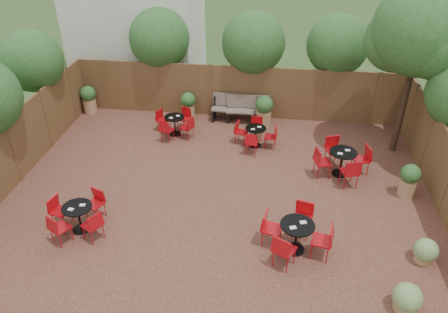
# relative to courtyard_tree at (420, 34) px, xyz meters

# --- Properties ---
(ground) EXTENTS (80.00, 80.00, 0.00)m
(ground) POSITION_rel_courtyard_tree_xyz_m (-5.39, -3.16, -3.88)
(ground) COLOR #354F23
(ground) RESTS_ON ground
(courtyard_paving) EXTENTS (12.00, 10.00, 0.02)m
(courtyard_paving) POSITION_rel_courtyard_tree_xyz_m (-5.39, -3.16, -3.87)
(courtyard_paving) COLOR #3D1B19
(courtyard_paving) RESTS_ON ground
(fence_back) EXTENTS (12.00, 0.08, 2.00)m
(fence_back) POSITION_rel_courtyard_tree_xyz_m (-5.39, 1.84, -2.88)
(fence_back) COLOR brown
(fence_back) RESTS_ON ground
(fence_left) EXTENTS (0.08, 10.00, 2.00)m
(fence_left) POSITION_rel_courtyard_tree_xyz_m (-11.39, -3.16, -2.88)
(fence_left) COLOR brown
(fence_left) RESTS_ON ground
(overhang_foliage) EXTENTS (15.46, 10.51, 2.29)m
(overhang_foliage) POSITION_rel_courtyard_tree_xyz_m (-7.07, -0.26, -1.22)
(overhang_foliage) COLOR #21511A
(overhang_foliage) RESTS_ON ground
(courtyard_tree) EXTENTS (2.89, 2.81, 5.42)m
(courtyard_tree) POSITION_rel_courtyard_tree_xyz_m (0.00, 0.00, 0.00)
(courtyard_tree) COLOR black
(courtyard_tree) RESTS_ON courtyard_paving
(park_bench_left) EXTENTS (1.61, 0.63, 0.98)m
(park_bench_left) POSITION_rel_courtyard_tree_xyz_m (-4.94, 1.47, -3.36)
(park_bench_left) COLOR brown
(park_bench_left) RESTS_ON courtyard_paving
(park_bench_right) EXTENTS (1.65, 0.65, 1.00)m
(park_bench_right) POSITION_rel_courtyard_tree_xyz_m (-5.48, 1.48, -3.35)
(park_bench_right) COLOR brown
(park_bench_right) RESTS_ON courtyard_paving
(bistro_tables) EXTENTS (8.43, 6.80, 0.93)m
(bistro_tables) POSITION_rel_courtyard_tree_xyz_m (-4.81, -2.67, -3.42)
(bistro_tables) COLOR black
(bistro_tables) RESTS_ON courtyard_paving
(planters) EXTENTS (11.47, 4.50, 1.16)m
(planters) POSITION_rel_courtyard_tree_xyz_m (-5.79, 0.54, -3.28)
(planters) COLOR #A17B50
(planters) RESTS_ON courtyard_paving
(low_shrubs) EXTENTS (2.82, 3.30, 0.65)m
(low_shrubs) POSITION_rel_courtyard_tree_xyz_m (-1.30, -6.49, -3.56)
(low_shrubs) COLOR #A17B50
(low_shrubs) RESTS_ON courtyard_paving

